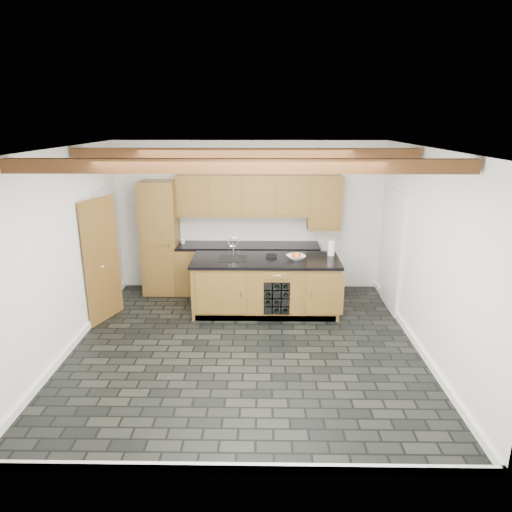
{
  "coord_description": "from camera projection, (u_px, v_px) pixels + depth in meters",
  "views": [
    {
      "loc": [
        0.25,
        -5.97,
        3.16
      ],
      "look_at": [
        0.15,
        0.8,
        1.13
      ],
      "focal_mm": 32.0,
      "sensor_mm": 36.0,
      "label": 1
    }
  ],
  "objects": [
    {
      "name": "room_shell",
      "position": [
        240.0,
        235.0,
        6.7
      ],
      "size": [
        5.01,
        5.0,
        5.0
      ],
      "color": "white",
      "rests_on": "ground"
    },
    {
      "name": "back_cabinetry",
      "position": [
        229.0,
        241.0,
        8.49
      ],
      "size": [
        3.65,
        0.62,
        2.2
      ],
      "color": "olive",
      "rests_on": "ground"
    },
    {
      "name": "kitchen_scale",
      "position": [
        271.0,
        255.0,
        7.7
      ],
      "size": [
        0.19,
        0.12,
        0.06
      ],
      "rotation": [
        0.0,
        0.0,
        -0.04
      ],
      "color": "black",
      "rests_on": "island"
    },
    {
      "name": "faucet",
      "position": [
        233.0,
        256.0,
        7.63
      ],
      "size": [
        0.45,
        0.4,
        0.34
      ],
      "color": "black",
      "rests_on": "island"
    },
    {
      "name": "fruit_cluster",
      "position": [
        296.0,
        255.0,
        7.55
      ],
      "size": [
        0.16,
        0.17,
        0.07
      ],
      "color": "red",
      "rests_on": "fruit_bowl"
    },
    {
      "name": "mug",
      "position": [
        183.0,
        241.0,
        8.5
      ],
      "size": [
        0.13,
        0.13,
        0.1
      ],
      "primitive_type": "imported",
      "rotation": [
        0.0,
        0.0,
        0.34
      ],
      "color": "white",
      "rests_on": "back_cabinetry"
    },
    {
      "name": "fruit_bowl",
      "position": [
        296.0,
        257.0,
        7.56
      ],
      "size": [
        0.39,
        0.39,
        0.07
      ],
      "primitive_type": "imported",
      "rotation": [
        0.0,
        0.0,
        0.4
      ],
      "color": "silver",
      "rests_on": "island"
    },
    {
      "name": "paper_towel",
      "position": [
        331.0,
        248.0,
        7.77
      ],
      "size": [
        0.11,
        0.11,
        0.25
      ],
      "primitive_type": "cylinder",
      "color": "white",
      "rests_on": "island"
    },
    {
      "name": "ground",
      "position": [
        245.0,
        346.0,
        6.63
      ],
      "size": [
        5.0,
        5.0,
        0.0
      ],
      "primitive_type": "plane",
      "color": "black",
      "rests_on": "ground"
    },
    {
      "name": "island",
      "position": [
        266.0,
        285.0,
        7.72
      ],
      "size": [
        2.48,
        0.96,
        0.93
      ],
      "color": "olive",
      "rests_on": "ground"
    }
  ]
}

